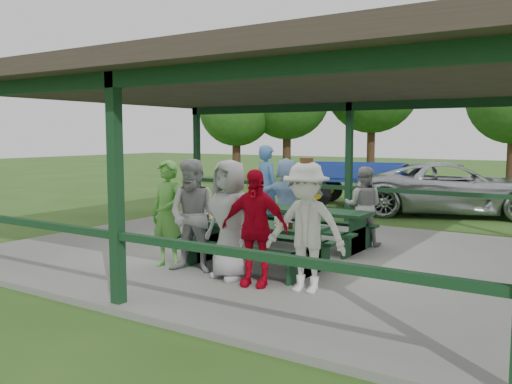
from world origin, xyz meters
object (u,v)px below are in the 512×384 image
Objects in this scene: picnic_table_far at (304,222)px; farm_trailer at (355,183)px; contestant_grey_left at (194,216)px; spectator_lblue at (287,196)px; picnic_table_near at (256,240)px; pickup_truck at (452,188)px; contestant_green at (167,214)px; contestant_red at (254,228)px; spectator_grey at (363,206)px; spectator_blue at (267,187)px; contestant_white_fedora at (306,227)px; contestant_grey_mid at (230,220)px.

farm_trailer reaches higher than picnic_table_far.
spectator_lblue is at bearing 81.85° from contestant_grey_left.
spectator_lblue reaches higher than farm_trailer.
picnic_table_near is 3.19m from spectator_lblue.
picnic_table_far is 0.48× the size of pickup_truck.
contestant_green is 1.04× the size of contestant_red.
spectator_grey is (2.06, 3.51, -0.10)m from contestant_green.
contestant_grey_left is (0.58, -0.01, 0.02)m from contestant_green.
spectator_blue is (-0.79, 0.44, 0.13)m from spectator_lblue.
contestant_red is (0.57, -0.92, 0.39)m from picnic_table_near.
pickup_truck is (2.41, 9.52, -0.23)m from contestant_green.
contestant_white_fedora is (1.50, -2.80, 0.45)m from picnic_table_far.
spectator_grey reaches higher than picnic_table_near.
contestant_grey_mid is (1.29, -0.03, 0.02)m from contestant_green.
farm_trailer is at bearing 83.21° from contestant_grey_left.
contestant_grey_mid reaches higher than contestant_green.
contestant_grey_left is 0.33× the size of pickup_truck.
contestant_grey_left is at bearing 82.66° from spectator_lblue.
contestant_red is 0.79m from contestant_white_fedora.
contestant_red is (0.72, -2.92, 0.38)m from picnic_table_far.
contestant_white_fedora is 1.11× the size of spectator_lblue.
spectator_lblue is at bearing -93.11° from farm_trailer.
contestant_green reaches higher than contestant_red.
farm_trailer is at bearing -95.15° from spectator_lblue.
contestant_green is at bearing 174.36° from contestant_white_fedora.
picnic_table_far is at bearing 120.44° from spectator_lblue.
pickup_truck is (0.59, 9.67, -0.20)m from contestant_red.
contestant_red is at bearing -76.18° from picnic_table_far.
spectator_lblue is (-0.42, 3.75, -0.06)m from contestant_grey_left.
contestant_grey_mid reaches higher than contestant_red.
spectator_lblue is at bearing 121.42° from contestant_grey_mid.
spectator_lblue is 6.20m from pickup_truck.
contestant_white_fedora is 1.19× the size of spectator_grey.
contestant_grey_mid is at bearing -16.39° from contestant_grey_left.
spectator_blue is (-3.23, 4.21, 0.06)m from contestant_white_fedora.
farm_trailer is (-2.81, 6.35, -0.15)m from spectator_grey.
picnic_table_far is 2.84m from contestant_grey_mid.
spectator_blue reaches higher than contestant_red.
spectator_blue is at bearing 91.57° from contestant_grey_left.
spectator_blue is 0.36× the size of pickup_truck.
contestant_red is at bearing -176.47° from contestant_white_fedora.
contestant_grey_left is at bearing -93.93° from farm_trailer.
spectator_blue is (-1.92, 4.21, 0.07)m from contestant_grey_mid.
contestant_white_fedora is at bearing -82.87° from farm_trailer.
picnic_table_far is 1.47× the size of contestant_green.
contestant_white_fedora reaches higher than spectator_grey.
farm_trailer is (-0.75, 9.86, -0.25)m from contestant_green.
contestant_grey_left reaches higher than spectator_lblue.
contestant_grey_left is 3.81m from spectator_grey.
contestant_grey_left is 3.77m from spectator_lblue.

